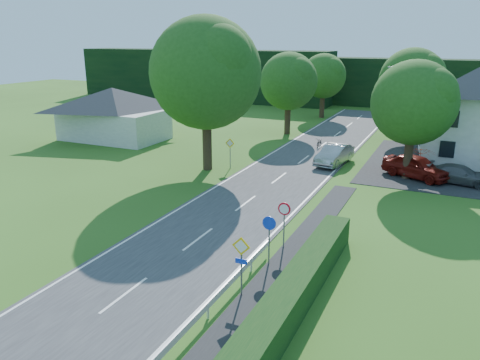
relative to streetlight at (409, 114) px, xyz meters
The scene contains 25 objects.
road 13.59m from the streetlight, 128.88° to the right, with size 7.00×80.00×0.04m, color #333235.
parking_pad 6.65m from the streetlight, 37.30° to the left, with size 14.00×16.00×0.04m, color black.
line_edge_left 15.73m from the streetlight, 138.52° to the right, with size 0.12×80.00×0.01m, color white.
line_edge_right 11.95m from the streetlight, 115.70° to the right, with size 0.12×80.00×0.01m, color white.
line_centre 13.58m from the streetlight, 128.88° to the right, with size 0.12×80.00×0.01m, color white, non-canonical shape.
tree_main 15.35m from the streetlight, 156.89° to the right, with size 9.40×9.40×11.64m, color #224D17, non-canonical shape.
tree_left_far 16.45m from the streetlight, 142.56° to the left, with size 7.00×7.00×8.58m, color #224D17, non-canonical shape.
tree_right_far 12.05m from the streetlight, 95.06° to the left, with size 7.40×7.40×9.09m, color #224D17, non-canonical shape.
tree_left_back 25.34m from the streetlight, 119.73° to the left, with size 6.60×6.60×8.07m, color #224D17, non-canonical shape.
tree_right_back 20.12m from the streetlight, 95.89° to the left, with size 6.20×6.20×7.56m, color #224D17, non-canonical shape.
tree_right_mid 2.05m from the streetlight, 77.66° to the right, with size 7.00×7.00×8.58m, color #224D17, non-canonical shape.
treeline_left 48.22m from the streetlight, 138.42° to the left, with size 44.00×6.00×8.00m, color black.
treeline_right 36.01m from the streetlight, 90.10° to the left, with size 30.00×5.00×7.00m, color black.
bungalow_left 28.12m from the streetlight, behind, with size 11.00×6.50×5.20m.
streetlight is the anchor object (origin of this frame).
sign_priority_right 22.50m from the streetlight, 99.70° to the right, with size 0.78×0.09×2.59m.
sign_roundabout 19.59m from the streetlight, 101.19° to the right, with size 0.64×0.08×2.37m.
sign_speed_limit 17.64m from the streetlight, 102.46° to the right, with size 0.64×0.11×2.37m.
sign_priority_left 13.80m from the streetlight, 158.22° to the right, with size 0.78×0.09×2.44m.
moving_car 6.48m from the streetlight, behind, with size 1.69×4.84×1.59m, color #9C9DA0.
motorcycle 10.43m from the streetlight, 147.62° to the left, with size 0.60×1.71×0.90m, color black.
parked_car_red 4.08m from the streetlight, 57.66° to the right, with size 2.02×5.01×1.71m, color maroon.
parked_car_silver_a 7.73m from the streetlight, 63.57° to the left, with size 1.74×4.98×1.64m, color #B2B1B6.
parked_car_grey 5.82m from the streetlight, 24.54° to the right, with size 1.81×4.45×1.29m, color #505156.
parasol 3.66m from the streetlight, 22.85° to the right, with size 2.18×2.22×2.00m, color #C93D10.
Camera 1 is at (11.28, -7.19, 10.04)m, focal length 35.00 mm.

